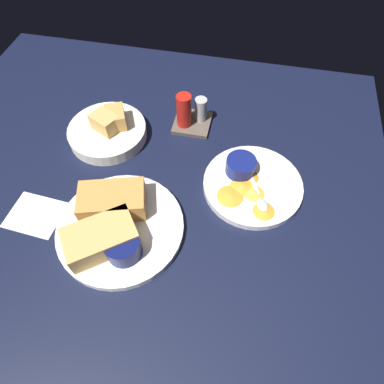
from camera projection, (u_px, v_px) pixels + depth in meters
ground_plane at (133, 205)px, 71.87cm from camera, size 110.00×110.00×3.00cm
plate_sandwich_main at (122, 228)px, 66.12cm from camera, size 25.29×25.29×1.60cm
sandwich_half_near at (112, 201)px, 65.97cm from camera, size 14.71×11.01×4.80cm
sandwich_half_far at (101, 238)px, 61.31cm from camera, size 14.96×13.87×4.80cm
ramekin_dark_sauce at (123, 247)px, 60.48cm from camera, size 6.68×6.68×4.21cm
spoon_by_dark_ramekin at (121, 226)px, 65.00cm from camera, size 5.61×9.53×0.80cm
plate_chips_companion at (253, 185)px, 72.07cm from camera, size 21.55×21.55×1.60cm
ramekin_light_gravy at (241, 166)px, 71.68cm from camera, size 6.51×6.51×3.56cm
spoon_by_gravy_ramekin at (260, 200)px, 68.53cm from camera, size 5.36×9.62×0.80cm
plantain_chip_scatter at (246, 192)px, 69.66cm from camera, size 14.36×13.29×0.60cm
bread_basket_rear at (108, 130)px, 79.62cm from camera, size 18.65×18.65×7.11cm
condiment_caddy at (191, 114)px, 80.88cm from camera, size 9.00×9.00×9.50cm
paper_napkin_folded at (35, 215)px, 68.57cm from camera, size 11.60×9.74×0.40cm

